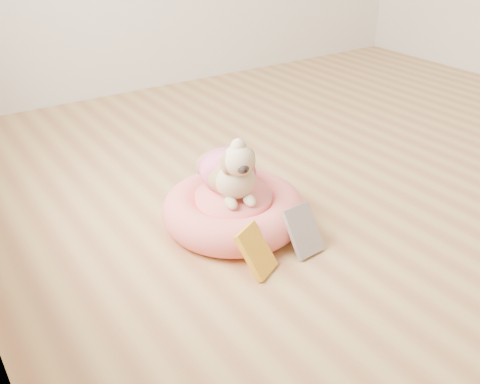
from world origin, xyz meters
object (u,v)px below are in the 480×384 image
dog (230,160)px  book_white (303,231)px  pet_bed (234,210)px  book_yellow (256,251)px

dog → book_white: bearing=-53.5°
pet_bed → dog: size_ratio=1.55×
dog → book_yellow: dog is taller
dog → book_white: dog is taller
dog → book_white: 0.42m
pet_bed → book_yellow: 0.34m
pet_bed → book_white: book_white is taller
book_white → dog: bearing=106.2°
dog → pet_bed: bearing=-64.8°
dog → book_yellow: bearing=-92.0°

